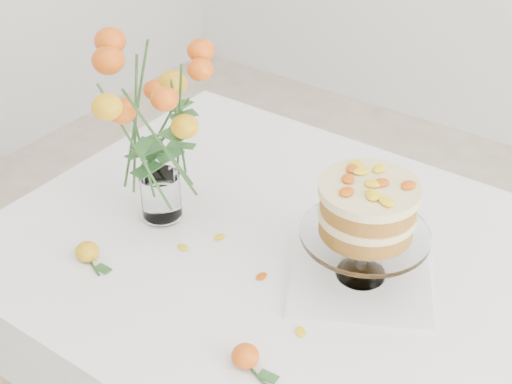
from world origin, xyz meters
TOP-DOWN VIEW (x-y plane):
  - table at (0.00, 0.00)m, footprint 1.43×0.93m
  - napkin at (0.03, 0.01)m, footprint 0.36×0.36m
  - cake_stand at (0.03, 0.01)m, footprint 0.24×0.24m
  - rose_vase at (-0.40, -0.07)m, footprint 0.32×0.32m
  - loose_rose_near at (-0.43, -0.26)m, footprint 0.08×0.05m
  - loose_rose_far at (-0.02, -0.29)m, footprint 0.08×0.05m
  - stray_petal_a at (-0.12, -0.10)m, footprint 0.03×0.02m
  - stray_petal_b at (-0.02, -0.14)m, footprint 0.03×0.02m
  - stray_petal_c at (0.02, -0.18)m, footprint 0.03×0.02m
  - stray_petal_d at (-0.26, -0.05)m, footprint 0.03×0.02m
  - stray_petal_e at (-0.30, -0.12)m, footprint 0.03×0.02m

SIDE VIEW (x-z plane):
  - table at x=0.00m, z-range 0.30..1.05m
  - stray_petal_a at x=-0.12m, z-range 0.76..0.76m
  - stray_petal_b at x=-0.02m, z-range 0.76..0.76m
  - stray_petal_c at x=0.02m, z-range 0.76..0.76m
  - stray_petal_d at x=-0.26m, z-range 0.76..0.76m
  - stray_petal_e at x=-0.30m, z-range 0.76..0.76m
  - napkin at x=0.03m, z-range 0.76..0.76m
  - loose_rose_near at x=-0.43m, z-range 0.76..0.80m
  - loose_rose_far at x=-0.02m, z-range 0.76..0.80m
  - cake_stand at x=0.03m, z-range 0.80..1.02m
  - rose_vase at x=-0.40m, z-range 0.79..1.22m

